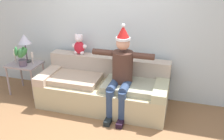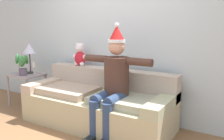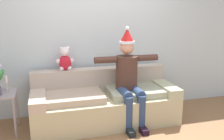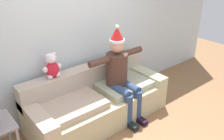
# 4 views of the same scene
# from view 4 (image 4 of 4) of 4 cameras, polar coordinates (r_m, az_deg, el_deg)

# --- Properties ---
(back_wall) EXTENTS (7.00, 0.10, 2.70)m
(back_wall) POSITION_cam_4_polar(r_m,az_deg,el_deg) (3.93, -8.61, 9.03)
(back_wall) COLOR silver
(back_wall) RESTS_ON ground_plane
(couch) EXTENTS (2.23, 0.91, 0.82)m
(couch) POSITION_cam_4_polar(r_m,az_deg,el_deg) (3.95, -3.53, -7.14)
(couch) COLOR #BFB188
(couch) RESTS_ON ground_plane
(person_seated) EXTENTS (1.02, 0.77, 1.51)m
(person_seated) POSITION_cam_4_polar(r_m,az_deg,el_deg) (3.81, 2.02, -0.73)
(person_seated) COLOR #4A2E24
(person_seated) RESTS_ON ground_plane
(teddy_bear) EXTENTS (0.29, 0.17, 0.38)m
(teddy_bear) POSITION_cam_4_polar(r_m,az_deg,el_deg) (3.60, -13.78, 0.78)
(teddy_bear) COLOR red
(teddy_bear) RESTS_ON couch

